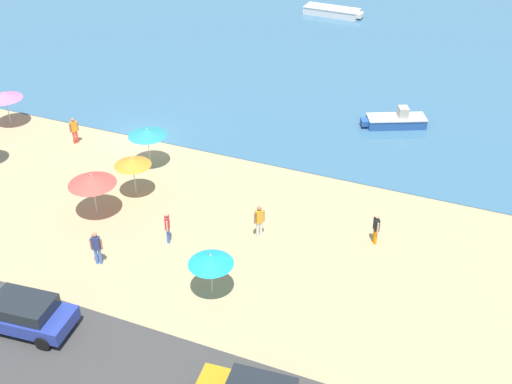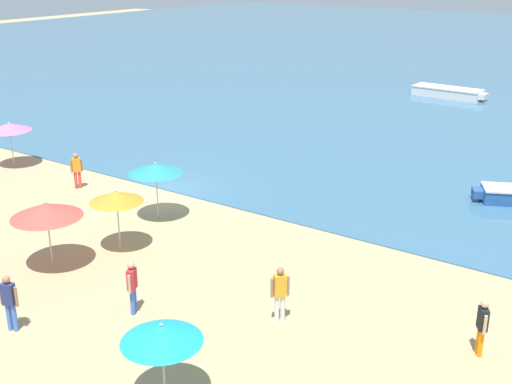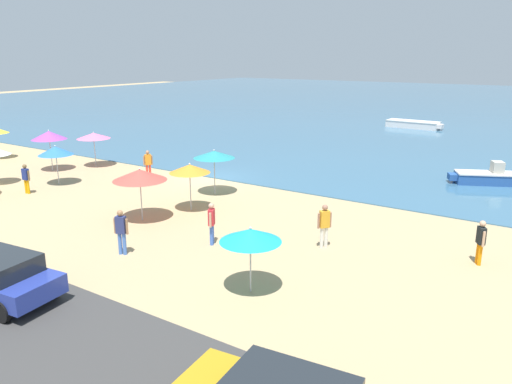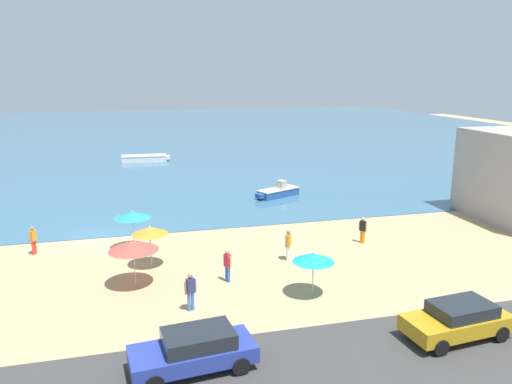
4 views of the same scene
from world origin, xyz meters
The scene contains 15 objects.
ground_plane centered at (0.00, 0.00, 0.00)m, with size 160.00×160.00×0.00m, color tan.
sea centered at (0.00, 55.00, 0.03)m, with size 150.00×110.00×0.05m, color #386483.
beach_umbrella_3 centered at (2.17, -2.67, 2.15)m, with size 2.19×2.19×2.42m.
beach_umbrella_5 centered at (10.17, -11.13, 1.90)m, with size 1.94×1.94×2.18m.
beach_umbrella_8 centered at (2.13, -7.97, 2.10)m, with size 2.40×2.40×2.42m.
beach_umbrella_9 centered at (3.02, -5.63, 2.05)m, with size 1.94×1.94×2.33m.
bather_1 centered at (-3.42, -2.01, 0.94)m, with size 0.38×0.50×1.68m.
bather_2 centered at (15.78, -4.89, 0.92)m, with size 0.37×0.51×1.64m.
bather_3 centered at (4.45, -11.23, 0.98)m, with size 0.54×0.33×1.74m.
bather_4 centered at (6.61, -8.58, 0.95)m, with size 0.36×0.52×1.69m.
bather_5 centered at (10.47, -6.50, 0.98)m, with size 0.40×0.45×1.74m.
parked_car_0 centered at (4.01, -15.85, 0.83)m, with size 4.50×2.27×1.45m.
parked_car_2 centered at (14.28, -16.21, 0.82)m, with size 4.36×2.25×1.43m.
skiff_nearshore centered at (3.90, 27.70, 0.41)m, with size 5.57×2.04×0.72m.
skiff_offshore centered at (14.12, 7.51, 0.45)m, with size 4.13×2.76×1.32m.
Camera 4 is at (2.22, -31.46, 10.21)m, focal length 35.00 mm.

